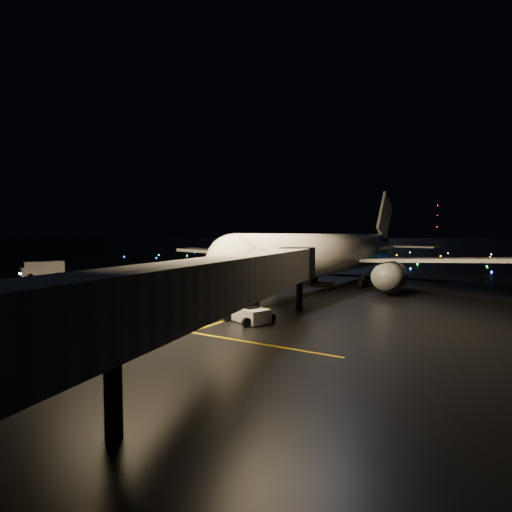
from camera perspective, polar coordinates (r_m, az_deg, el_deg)
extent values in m
plane|color=black|center=(336.22, 25.61, 1.40)|extent=(2000.00, 2000.00, 0.00)
cube|color=#DCB307|center=(54.42, 8.00, -5.31)|extent=(0.25, 80.00, 0.02)
cube|color=#DCB307|center=(46.08, -25.89, -7.11)|extent=(60.00, 0.25, 0.02)
cube|color=silver|center=(36.39, -1.01, -7.98)|extent=(4.39, 3.31, 1.86)
cube|color=silver|center=(83.20, -28.05, -1.70)|extent=(5.44, 8.69, 3.06)
imported|color=#F05C0C|center=(64.85, -25.14, -3.50)|extent=(0.72, 0.64, 1.65)
imported|color=#F05C0C|center=(66.05, -28.09, -3.36)|extent=(0.91, 0.71, 1.87)
imported|color=#F05C0C|center=(59.98, -8.43, -3.67)|extent=(0.92, 1.15, 1.83)
cone|color=#E34B0E|center=(60.90, 5.02, -4.19)|extent=(0.49, 0.49, 0.46)
cone|color=#E34B0E|center=(62.83, 4.26, -3.94)|extent=(0.47, 0.47, 0.53)
cone|color=#E34B0E|center=(64.78, -1.90, -3.71)|extent=(0.62, 0.62, 0.55)
cone|color=#E34B0E|center=(87.13, -5.63, -2.02)|extent=(0.46, 0.46, 0.46)
cylinder|color=black|center=(780.44, 24.49, 4.54)|extent=(1.80, 1.80, 64.00)
cube|color=slate|center=(66.17, -13.85, -3.22)|extent=(2.01, 1.56, 1.55)
cube|color=slate|center=(67.92, -12.86, -2.98)|extent=(2.23, 1.74, 1.70)
cube|color=slate|center=(69.21, -17.46, -2.89)|extent=(2.50, 2.12, 1.80)
cube|color=slate|center=(72.76, -15.58, -2.58)|extent=(2.48, 2.06, 1.81)
cube|color=slate|center=(70.07, -18.04, -2.95)|extent=(1.80, 1.27, 1.52)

